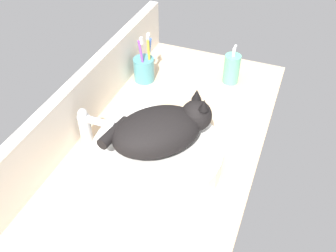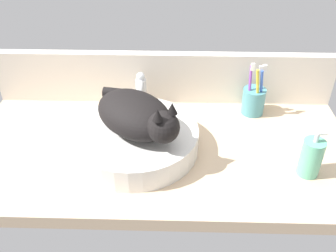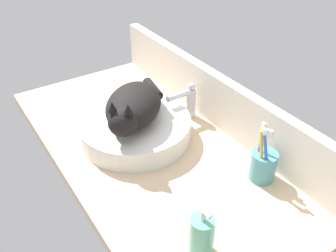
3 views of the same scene
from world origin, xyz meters
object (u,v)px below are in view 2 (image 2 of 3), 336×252
faucet (141,91)px  toothbrush_cup (254,100)px  sink_basin (136,139)px  cat (137,115)px  soap_dispenser (311,157)px

faucet → toothbrush_cup: (37.90, -0.91, -2.34)cm
sink_basin → cat: (1.04, -0.89, 9.28)cm
faucet → soap_dispenser: size_ratio=0.95×
sink_basin → cat: cat is taller
sink_basin → toothbrush_cup: 43.13cm
cat → soap_dispenser: 48.44cm
cat → faucet: cat is taller
cat → toothbrush_cup: size_ratio=1.59×
sink_basin → soap_dispenser: (48.21, -9.27, 2.11)cm
cat → soap_dispenser: bearing=-10.1°
cat → sink_basin: bearing=139.2°
cat → faucet: size_ratio=2.19×
sink_basin → cat: bearing=-40.8°
cat → soap_dispenser: (47.17, -8.38, -7.17)cm
sink_basin → faucet: 22.17cm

